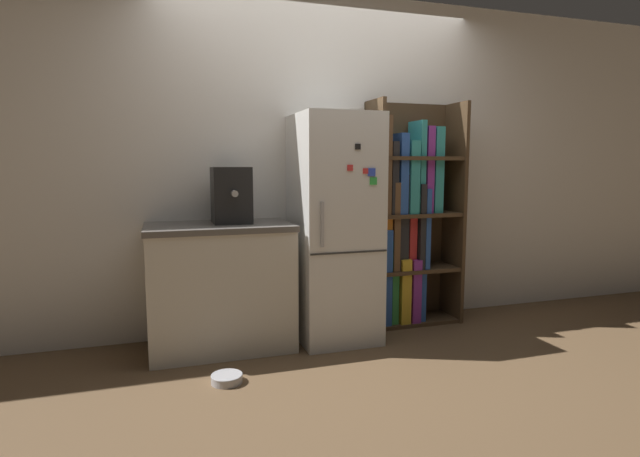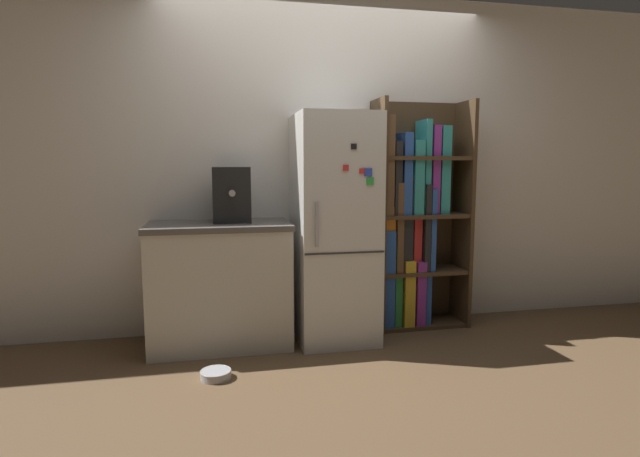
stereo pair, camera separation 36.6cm
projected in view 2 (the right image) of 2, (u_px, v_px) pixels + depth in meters
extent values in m
plane|color=brown|center=(338.00, 343.00, 3.64)|extent=(16.00, 16.00, 0.00)
cube|color=white|center=(324.00, 164.00, 3.94)|extent=(8.00, 0.05, 2.60)
cube|color=white|center=(334.00, 228.00, 3.67)|extent=(0.57, 0.63, 1.65)
cube|color=#333333|center=(345.00, 253.00, 3.37)|extent=(0.56, 0.01, 0.01)
cube|color=#B2B2B7|center=(317.00, 225.00, 3.30)|extent=(0.02, 0.02, 0.30)
cube|color=blue|center=(368.00, 172.00, 3.34)|extent=(0.05, 0.01, 0.05)
cube|color=red|center=(346.00, 168.00, 3.30)|extent=(0.04, 0.01, 0.04)
cube|color=black|center=(354.00, 146.00, 3.29)|extent=(0.04, 0.01, 0.04)
cube|color=green|center=(370.00, 181.00, 3.35)|extent=(0.05, 0.01, 0.05)
cube|color=red|center=(362.00, 171.00, 3.33)|extent=(0.04, 0.01, 0.04)
cube|color=#4C3823|center=(377.00, 216.00, 3.87)|extent=(0.03, 0.35, 1.79)
cube|color=#4C3823|center=(462.00, 214.00, 4.02)|extent=(0.03, 0.35, 1.79)
cube|color=#4C3823|center=(413.00, 213.00, 4.10)|extent=(0.75, 0.03, 1.79)
cube|color=#4C3823|center=(418.00, 323.00, 4.06)|extent=(0.69, 0.32, 0.03)
cube|color=#4C3823|center=(419.00, 271.00, 4.00)|extent=(0.69, 0.32, 0.03)
cube|color=#4C3823|center=(421.00, 215.00, 3.95)|extent=(0.69, 0.32, 0.03)
cube|color=#4C3823|center=(422.00, 158.00, 3.89)|extent=(0.69, 0.32, 0.03)
cube|color=#2D59B2|center=(384.00, 277.00, 3.95)|extent=(0.08, 0.29, 0.76)
cube|color=#338C3F|center=(394.00, 282.00, 3.97)|extent=(0.06, 0.24, 0.67)
cube|color=gold|center=(404.00, 290.00, 4.00)|extent=(0.08, 0.30, 0.52)
cube|color=purple|center=(415.00, 290.00, 4.01)|extent=(0.07, 0.29, 0.51)
cube|color=#2D59B2|center=(423.00, 290.00, 4.03)|extent=(0.04, 0.23, 0.51)
cube|color=orange|center=(385.00, 238.00, 3.92)|extent=(0.08, 0.26, 0.51)
cube|color=brown|center=(394.00, 227.00, 3.92)|extent=(0.05, 0.29, 0.69)
cube|color=#262628|center=(403.00, 223.00, 3.93)|extent=(0.08, 0.24, 0.75)
cube|color=red|center=(413.00, 231.00, 3.96)|extent=(0.06, 0.23, 0.62)
cube|color=#262628|center=(421.00, 227.00, 3.96)|extent=(0.05, 0.28, 0.68)
cube|color=#2D59B2|center=(428.00, 229.00, 3.97)|extent=(0.04, 0.25, 0.64)
cube|color=brown|center=(385.00, 166.00, 3.83)|extent=(0.06, 0.28, 0.75)
cube|color=#262628|center=(393.00, 178.00, 3.86)|extent=(0.05, 0.26, 0.56)
cube|color=#2D59B2|center=(402.00, 174.00, 3.88)|extent=(0.07, 0.29, 0.62)
cube|color=teal|center=(413.00, 177.00, 3.89)|extent=(0.08, 0.27, 0.57)
cube|color=teal|center=(423.00, 167.00, 3.90)|extent=(0.05, 0.23, 0.73)
cube|color=purple|center=(431.00, 170.00, 3.92)|extent=(0.06, 0.24, 0.68)
cube|color=teal|center=(440.00, 170.00, 3.94)|extent=(0.07, 0.23, 0.68)
cylinder|color=black|center=(443.00, 145.00, 3.91)|extent=(0.10, 0.10, 0.18)
cube|color=beige|center=(220.00, 287.00, 3.57)|extent=(0.98, 0.57, 0.84)
cube|color=#5B5651|center=(219.00, 226.00, 3.52)|extent=(1.00, 0.59, 0.04)
cube|color=black|center=(231.00, 195.00, 3.55)|extent=(0.26, 0.26, 0.39)
cylinder|color=#A5A39E|center=(232.00, 193.00, 3.39)|extent=(0.04, 0.06, 0.04)
cylinder|color=#B7B7BC|center=(216.00, 374.00, 3.03)|extent=(0.19, 0.19, 0.05)
torus|color=#B7B7BC|center=(216.00, 371.00, 3.02)|extent=(0.19, 0.19, 0.01)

